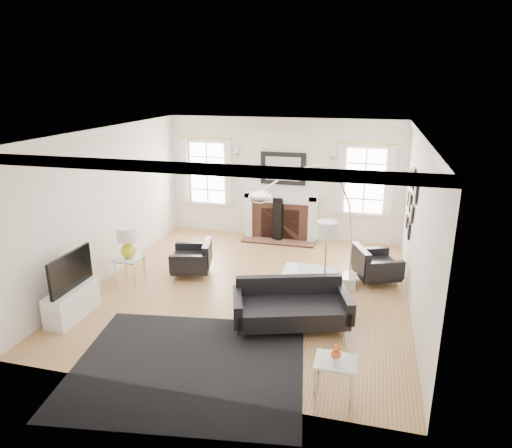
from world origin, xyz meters
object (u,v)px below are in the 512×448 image
(armchair_left, at_px, (194,259))
(coffee_table, at_px, (309,276))
(arc_floor_lamp, at_px, (309,226))
(fireplace, at_px, (281,217))
(sofa, at_px, (291,307))
(gourd_lamp, at_px, (127,240))
(armchair_right, at_px, (374,266))

(armchair_left, bearing_deg, coffee_table, -10.14)
(coffee_table, bearing_deg, arc_floor_lamp, 166.35)
(fireplace, height_order, sofa, fireplace)
(sofa, bearing_deg, fireplace, 103.54)
(fireplace, height_order, gourd_lamp, fireplace)
(armchair_right, relative_size, gourd_lamp, 1.78)
(sofa, xyz_separation_m, arc_floor_lamp, (0.10, 1.03, 0.98))
(armchair_right, height_order, arc_floor_lamp, arc_floor_lamp)
(armchair_right, bearing_deg, armchair_left, -171.24)
(fireplace, distance_m, gourd_lamp, 3.83)
(armchair_left, distance_m, arc_floor_lamp, 2.48)
(fireplace, height_order, armchair_right, fireplace)
(sofa, height_order, coffee_table, sofa)
(gourd_lamp, bearing_deg, sofa, -13.57)
(fireplace, xyz_separation_m, coffee_table, (1.06, -2.86, -0.16))
(armchair_right, bearing_deg, arc_floor_lamp, -140.59)
(sofa, relative_size, armchair_left, 1.99)
(armchair_left, xyz_separation_m, coffee_table, (2.28, -0.41, 0.08))
(sofa, distance_m, gourd_lamp, 3.27)
(armchair_right, height_order, gourd_lamp, gourd_lamp)
(gourd_lamp, bearing_deg, armchair_right, 15.35)
(coffee_table, xyz_separation_m, arc_floor_lamp, (-0.03, 0.01, 0.90))
(fireplace, xyz_separation_m, arc_floor_lamp, (1.03, -2.85, 0.74))
(armchair_left, distance_m, coffee_table, 2.31)
(gourd_lamp, height_order, arc_floor_lamp, arc_floor_lamp)
(coffee_table, bearing_deg, sofa, -97.18)
(coffee_table, height_order, arc_floor_lamp, arc_floor_lamp)
(sofa, distance_m, coffee_table, 1.04)
(sofa, distance_m, arc_floor_lamp, 1.43)
(gourd_lamp, bearing_deg, coffee_table, 4.71)
(armchair_right, height_order, coffee_table, armchair_right)
(gourd_lamp, bearing_deg, arc_floor_lamp, 4.90)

